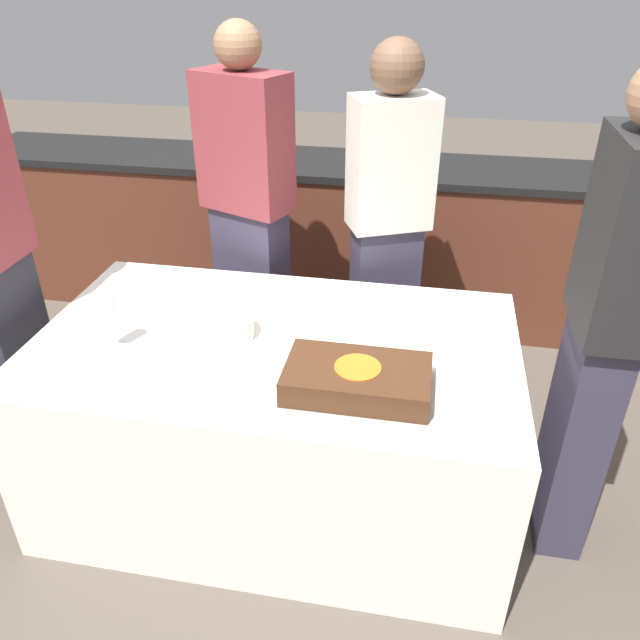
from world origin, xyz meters
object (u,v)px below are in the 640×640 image
object	(u,v)px
person_cutting_cake	(387,232)
person_seated_right	(603,330)
wine_glass	(110,313)
person_standing_back	(249,220)
plate_stack	(226,326)
cake	(357,380)

from	to	relation	value
person_cutting_cake	person_seated_right	distance (m)	1.05
wine_glass	person_cutting_cake	xyz separation A→B (m)	(0.87, 0.87, 0.01)
person_seated_right	person_standing_back	bearing A→B (deg)	-117.76
plate_stack	person_seated_right	bearing A→B (deg)	0.30
wine_glass	person_seated_right	size ratio (longest dim) A/B	0.12
plate_stack	person_seated_right	world-z (taller)	person_seated_right
cake	wine_glass	distance (m)	0.88
cake	plate_stack	size ratio (longest dim) A/B	2.46
person_cutting_cake	person_standing_back	bearing A→B (deg)	-24.36
person_seated_right	person_standing_back	world-z (taller)	person_seated_right
cake	plate_stack	distance (m)	0.56
wine_glass	cake	bearing A→B (deg)	-7.01
wine_glass	person_standing_back	world-z (taller)	person_standing_back
person_seated_right	cake	bearing A→B (deg)	-71.82
wine_glass	person_standing_back	xyz separation A→B (m)	(0.24, 0.87, 0.02)
wine_glass	person_cutting_cake	size ratio (longest dim) A/B	0.12
cake	person_seated_right	world-z (taller)	person_seated_right
wine_glass	person_standing_back	distance (m)	0.90
wine_glass	person_standing_back	size ratio (longest dim) A/B	0.12
plate_stack	person_standing_back	distance (m)	0.75
plate_stack	person_cutting_cake	world-z (taller)	person_cutting_cake
wine_glass	person_seated_right	world-z (taller)	person_seated_right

